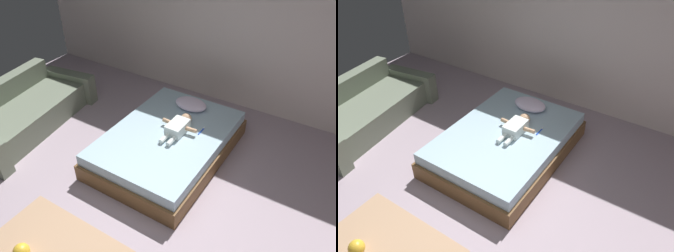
{
  "view_description": "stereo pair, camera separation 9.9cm",
  "coord_description": "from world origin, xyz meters",
  "views": [
    {
      "loc": [
        1.64,
        -1.81,
        3.06
      ],
      "look_at": [
        -0.24,
        1.19,
        0.49
      ],
      "focal_mm": 35.46,
      "sensor_mm": 36.0,
      "label": 1
    },
    {
      "loc": [
        1.72,
        -1.76,
        3.06
      ],
      "look_at": [
        -0.24,
        1.19,
        0.49
      ],
      "focal_mm": 35.46,
      "sensor_mm": 36.0,
      "label": 2
    }
  ],
  "objects": [
    {
      "name": "ground_plane",
      "position": [
        0.0,
        0.0,
        0.0
      ],
      "size": [
        8.0,
        8.0,
        0.0
      ],
      "primitive_type": "plane",
      "color": "#AA97A4"
    },
    {
      "name": "bed",
      "position": [
        -0.24,
        1.19,
        0.19
      ],
      "size": [
        1.47,
        2.09,
        0.39
      ],
      "color": "brown",
      "rests_on": "ground_plane"
    },
    {
      "name": "couch",
      "position": [
        -2.48,
        0.63,
        0.25
      ],
      "size": [
        1.3,
        2.27,
        0.71
      ],
      "color": "slate",
      "rests_on": "ground_plane"
    },
    {
      "name": "toothbrush",
      "position": [
        0.14,
        1.45,
        0.4
      ],
      "size": [
        0.01,
        0.17,
        0.02
      ],
      "color": "blue",
      "rests_on": "bed"
    },
    {
      "name": "baby",
      "position": [
        -0.13,
        1.3,
        0.46
      ],
      "size": [
        0.52,
        0.65,
        0.15
      ],
      "color": "white",
      "rests_on": "bed"
    },
    {
      "name": "toy_ball",
      "position": [
        -0.64,
        -0.94,
        0.09
      ],
      "size": [
        0.17,
        0.17,
        0.17
      ],
      "primitive_type": "sphere",
      "color": "gold",
      "rests_on": "rug"
    },
    {
      "name": "pillow",
      "position": [
        -0.26,
        1.86,
        0.47
      ],
      "size": [
        0.49,
        0.31,
        0.15
      ],
      "color": "silver",
      "rests_on": "bed"
    },
    {
      "name": "wall_behind_bed",
      "position": [
        0.0,
        3.0,
        1.33
      ],
      "size": [
        8.0,
        0.12,
        2.66
      ],
      "primitive_type": "cube",
      "color": "silver",
      "rests_on": "ground_plane"
    }
  ]
}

